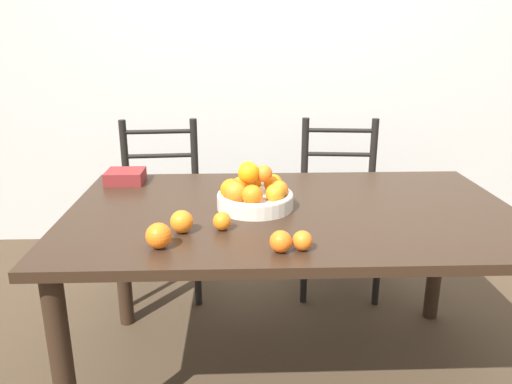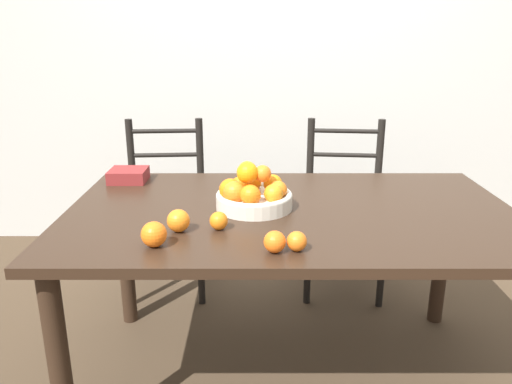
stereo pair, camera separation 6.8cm
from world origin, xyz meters
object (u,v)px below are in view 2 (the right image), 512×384
at_px(orange_loose_0, 156,234).
at_px(chair_left, 168,209).
at_px(orange_loose_3, 299,241).
at_px(orange_loose_1, 277,242).
at_px(orange_loose_2, 180,221).
at_px(fruit_bowl, 255,193).
at_px(orange_loose_4, 221,221).
at_px(book_stack, 131,175).
at_px(chair_right, 346,209).

relative_size(orange_loose_0, chair_left, 0.09).
relative_size(orange_loose_0, orange_loose_3, 1.30).
xyz_separation_m(orange_loose_1, orange_loose_2, (-0.31, 0.17, 0.00)).
relative_size(fruit_bowl, orange_loose_1, 4.24).
relative_size(orange_loose_2, orange_loose_4, 1.23).
bearing_deg(orange_loose_2, book_stack, 117.73).
xyz_separation_m(orange_loose_1, chair_left, (-0.55, 1.18, -0.32)).
relative_size(orange_loose_3, chair_left, 0.07).
xyz_separation_m(orange_loose_1, book_stack, (-0.63, 0.76, -0.01)).
height_order(orange_loose_1, chair_right, chair_right).
relative_size(chair_left, chair_right, 1.00).
relative_size(orange_loose_2, chair_right, 0.08).
distance_m(orange_loose_3, chair_left, 1.36).
xyz_separation_m(fruit_bowl, orange_loose_4, (-0.11, -0.21, -0.03)).
xyz_separation_m(orange_loose_3, orange_loose_4, (-0.25, 0.17, 0.00)).
xyz_separation_m(fruit_bowl, orange_loose_1, (0.07, -0.40, -0.02)).
distance_m(orange_loose_2, chair_right, 1.30).
bearing_deg(orange_loose_3, fruit_bowl, 109.29).
bearing_deg(orange_loose_2, fruit_bowl, 43.27).
xyz_separation_m(orange_loose_3, chair_right, (0.36, 1.17, -0.32)).
relative_size(fruit_bowl, orange_loose_2, 3.76).
relative_size(orange_loose_4, chair_right, 0.07).
bearing_deg(orange_loose_1, orange_loose_2, 152.23).
xyz_separation_m(orange_loose_1, orange_loose_4, (-0.18, 0.18, -0.00)).
distance_m(chair_left, book_stack, 0.53).
relative_size(orange_loose_0, book_stack, 0.50).
bearing_deg(orange_loose_1, book_stack, 129.55).
xyz_separation_m(orange_loose_2, chair_right, (0.74, 1.02, -0.32)).
height_order(orange_loose_3, chair_right, chair_right).
relative_size(orange_loose_2, book_stack, 0.47).
bearing_deg(chair_left, orange_loose_2, -81.07).
bearing_deg(chair_left, orange_loose_3, -66.32).
bearing_deg(chair_right, orange_loose_2, -120.48).
relative_size(orange_loose_1, orange_loose_2, 0.89).
bearing_deg(orange_loose_3, chair_right, 73.06).
xyz_separation_m(orange_loose_2, book_stack, (-0.31, 0.59, -0.01)).
xyz_separation_m(orange_loose_4, chair_left, (-0.37, 1.00, -0.32)).
bearing_deg(book_stack, orange_loose_4, -52.28).
bearing_deg(orange_loose_4, orange_loose_1, -45.32).
distance_m(fruit_bowl, orange_loose_0, 0.47).
bearing_deg(orange_loose_1, orange_loose_4, 134.68).
distance_m(fruit_bowl, orange_loose_2, 0.34).
height_order(orange_loose_4, chair_right, chair_right).
bearing_deg(orange_loose_0, orange_loose_3, -4.20).
bearing_deg(orange_loose_2, orange_loose_3, -22.06).
bearing_deg(orange_loose_3, orange_loose_0, 175.80).
bearing_deg(orange_loose_4, fruit_bowl, 61.95).
bearing_deg(book_stack, chair_left, 79.82).
xyz_separation_m(orange_loose_0, orange_loose_1, (0.37, -0.04, -0.01)).
xyz_separation_m(orange_loose_0, orange_loose_2, (0.06, 0.12, -0.00)).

